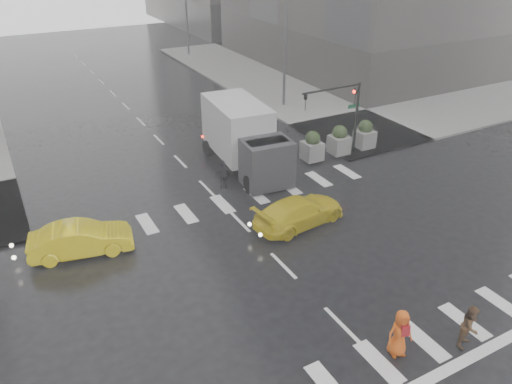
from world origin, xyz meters
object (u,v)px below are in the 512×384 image
pedestrian_orange (400,333)px  taxi_mid (81,239)px  box_truck (245,137)px  pedestrian_brown (470,326)px  traffic_signal_pole (344,106)px

pedestrian_orange → taxi_mid: (-7.97, 10.95, -0.17)m
taxi_mid → box_truck: 11.11m
pedestrian_brown → pedestrian_orange: bearing=142.8°
pedestrian_orange → taxi_mid: pedestrian_orange is taller
pedestrian_brown → traffic_signal_pole: bearing=50.8°
pedestrian_brown → box_truck: 16.09m
taxi_mid → box_truck: box_truck is taller
box_truck → pedestrian_brown: bearing=-84.5°
traffic_signal_pole → taxi_mid: size_ratio=1.04×
box_truck → taxi_mid: bearing=-152.3°
pedestrian_brown → box_truck: (-0.14, 16.05, 1.20)m
pedestrian_orange → taxi_mid: 13.54m
taxi_mid → pedestrian_brown: bearing=-127.9°
taxi_mid → box_truck: bearing=-56.4°
traffic_signal_pole → box_truck: (-6.01, 1.24, -1.21)m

